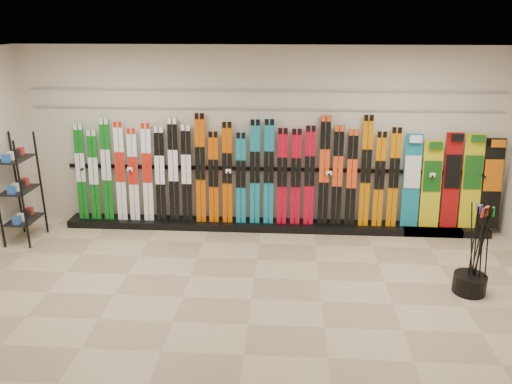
{
  "coord_description": "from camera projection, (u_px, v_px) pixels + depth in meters",
  "views": [
    {
      "loc": [
        0.41,
        -5.53,
        3.37
      ],
      "look_at": [
        -0.01,
        1.0,
        1.1
      ],
      "focal_mm": 35.0,
      "sensor_mm": 36.0,
      "label": 1
    }
  ],
  "objects": [
    {
      "name": "floor",
      "position": [
        251.0,
        299.0,
        6.34
      ],
      "size": [
        8.0,
        8.0,
        0.0
      ],
      "primitive_type": "plane",
      "color": "tan",
      "rests_on": "ground"
    },
    {
      "name": "back_wall",
      "position": [
        262.0,
        139.0,
        8.2
      ],
      "size": [
        8.0,
        0.0,
        8.0
      ],
      "primitive_type": "plane",
      "rotation": [
        1.57,
        0.0,
        0.0
      ],
      "color": "beige",
      "rests_on": "floor"
    },
    {
      "name": "ceiling",
      "position": [
        251.0,
        56.0,
        5.36
      ],
      "size": [
        8.0,
        8.0,
        0.0
      ],
      "primitive_type": "plane",
      "rotation": [
        3.14,
        0.0,
        0.0
      ],
      "color": "silver",
      "rests_on": "back_wall"
    },
    {
      "name": "ski_rack_base",
      "position": [
        274.0,
        225.0,
        8.46
      ],
      "size": [
        8.0,
        0.4,
        0.12
      ],
      "primitive_type": "cube",
      "color": "black",
      "rests_on": "floor"
    },
    {
      "name": "skis",
      "position": [
        235.0,
        174.0,
        8.23
      ],
      "size": [
        5.37,
        0.2,
        1.83
      ],
      "color": "#0B6114",
      "rests_on": "ski_rack_base"
    },
    {
      "name": "snowboards",
      "position": [
        453.0,
        182.0,
        8.09
      ],
      "size": [
        1.58,
        0.24,
        1.55
      ],
      "color": "#14728C",
      "rests_on": "ski_rack_base"
    },
    {
      "name": "accessory_rack",
      "position": [
        19.0,
        189.0,
        7.78
      ],
      "size": [
        0.4,
        0.6,
        1.71
      ],
      "primitive_type": "cube",
      "color": "black",
      "rests_on": "floor"
    },
    {
      "name": "pole_bin",
      "position": [
        469.0,
        284.0,
        6.47
      ],
      "size": [
        0.42,
        0.42,
        0.25
      ],
      "primitive_type": "cylinder",
      "color": "black",
      "rests_on": "floor"
    },
    {
      "name": "ski_poles",
      "position": [
        478.0,
        250.0,
        6.31
      ],
      "size": [
        0.26,
        0.27,
        1.18
      ],
      "color": "black",
      "rests_on": "pole_bin"
    },
    {
      "name": "slatwall_rail_0",
      "position": [
        262.0,
        109.0,
        8.02
      ],
      "size": [
        7.6,
        0.02,
        0.03
      ],
      "primitive_type": "cube",
      "color": "gray",
      "rests_on": "back_wall"
    },
    {
      "name": "slatwall_rail_1",
      "position": [
        262.0,
        90.0,
        7.92
      ],
      "size": [
        7.6,
        0.02,
        0.03
      ],
      "primitive_type": "cube",
      "color": "gray",
      "rests_on": "back_wall"
    }
  ]
}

